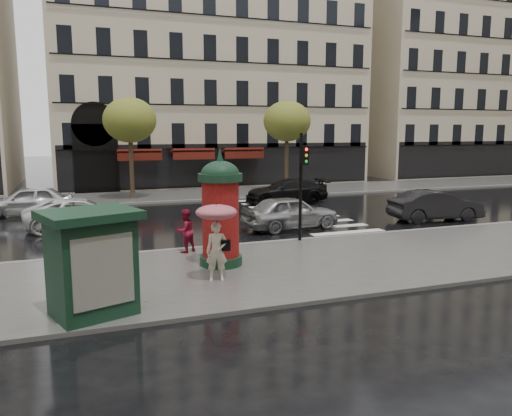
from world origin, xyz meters
name	(u,v)px	position (x,y,z in m)	size (l,w,h in m)	color
ground	(252,267)	(0.00, 0.00, 0.00)	(160.00, 160.00, 0.00)	black
near_sidewalk	(258,270)	(0.00, -0.50, 0.06)	(90.00, 7.00, 0.12)	#474744
far_sidewalk	(161,196)	(0.00, 19.00, 0.06)	(90.00, 6.00, 0.12)	#474744
near_kerb	(227,246)	(0.00, 3.00, 0.07)	(90.00, 0.25, 0.14)	slate
far_kerb	(168,202)	(0.00, 16.00, 0.07)	(90.00, 0.25, 0.14)	slate
zebra_crossing	(297,213)	(6.00, 9.60, 0.01)	(3.60, 11.75, 0.01)	silver
bldg_far_corner	(204,54)	(6.00, 30.00, 11.31)	(26.00, 14.00, 22.90)	#B7A88C
bldg_far_right	(454,67)	(34.00, 30.00, 11.31)	(24.00, 14.00, 22.90)	#B7A88C
tree_far_left	(130,121)	(-2.00, 18.00, 5.17)	(3.40, 3.40, 6.64)	#38281C
tree_far_right	(287,122)	(9.00, 18.00, 5.17)	(3.40, 3.40, 6.64)	#38281C
woman_umbrella	(217,229)	(-1.60, -1.36, 1.68)	(1.23, 1.23, 2.36)	beige
woman_red	(185,231)	(-1.77, 2.40, 0.92)	(0.78, 0.60, 1.60)	maroon
man_burgundy	(215,225)	(-0.66, 2.37, 1.07)	(0.93, 0.61, 1.90)	#420D0F
morris_column	(220,209)	(-1.01, 0.31, 2.00)	(1.46, 1.46, 3.92)	#12301E
traffic_light	(302,176)	(3.07, 2.72, 2.75)	(0.31, 0.42, 4.33)	black
newsstand	(91,261)	(-5.19, -3.00, 1.44)	(2.60, 2.39, 2.57)	#12301E
car_silver	(290,212)	(3.86, 5.62, 0.79)	(1.86, 4.61, 1.57)	#9A9B9F
car_darkgrey	(436,206)	(11.70, 5.11, 0.77)	(1.63, 4.68, 1.54)	black
car_white	(82,213)	(-5.26, 9.06, 0.72)	(2.38, 5.17, 1.44)	silver
car_black	(287,191)	(7.06, 13.47, 0.76)	(2.12, 5.23, 1.52)	black
car_far_silver	(28,201)	(-7.94, 13.83, 0.80)	(1.90, 4.72, 1.61)	silver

